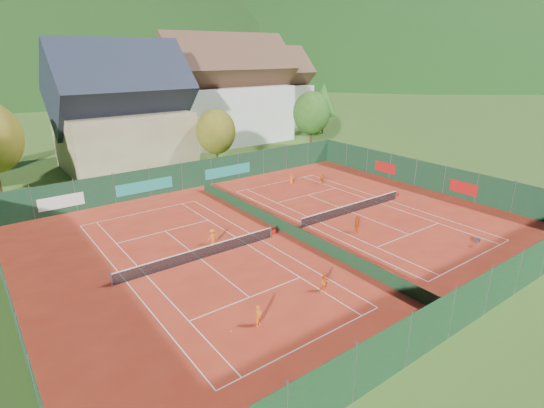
{
  "coord_description": "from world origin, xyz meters",
  "views": [
    {
      "loc": [
        -20.44,
        -25.43,
        14.34
      ],
      "look_at": [
        0.0,
        2.0,
        2.0
      ],
      "focal_mm": 28.0,
      "sensor_mm": 36.0,
      "label": 1
    }
  ],
  "objects": [
    {
      "name": "tennis_net_right",
      "position": [
        8.15,
        0.0,
        0.51
      ],
      "size": [
        13.3,
        0.1,
        1.02
      ],
      "color": "#59595B",
      "rests_on": "ground"
    },
    {
      "name": "player_right_near",
      "position": [
        4.8,
        -3.41,
        0.76
      ],
      "size": [
        0.79,
        0.95,
        1.52
      ],
      "primitive_type": "imported",
      "rotation": [
        0.0,
        0.0,
        1.01
      ],
      "color": "#D85213",
      "rests_on": "ground"
    },
    {
      "name": "player_left_near",
      "position": [
        -9.18,
        -9.09,
        0.64
      ],
      "size": [
        0.55,
        0.46,
        1.28
      ],
      "primitive_type": "imported",
      "rotation": [
        0.0,
        0.0,
        0.38
      ],
      "color": "orange",
      "rests_on": "ground"
    },
    {
      "name": "tree_east_mid",
      "position": [
        34.0,
        32.0,
        6.06
      ],
      "size": [
        5.04,
        5.04,
        9.0
      ],
      "color": "#4B2F1A",
      "rests_on": "ground"
    },
    {
      "name": "player_right_far_a",
      "position": [
        9.09,
        10.5,
        0.63
      ],
      "size": [
        0.66,
        0.48,
        1.25
      ],
      "primitive_type": "imported",
      "rotation": [
        0.0,
        0.0,
        3.28
      ],
      "color": "#F65315",
      "rests_on": "ground"
    },
    {
      "name": "tree_east_front",
      "position": [
        24.0,
        24.0,
        5.39
      ],
      "size": [
        5.72,
        5.72,
        8.69
      ],
      "color": "#412C17",
      "rests_on": "ground"
    },
    {
      "name": "tree_east_back",
      "position": [
        26.0,
        40.0,
        6.74
      ],
      "size": [
        7.15,
        7.15,
        10.86
      ],
      "color": "#4C311B",
      "rests_on": "ground"
    },
    {
      "name": "tennis_net_left",
      "position": [
        -7.85,
        0.0,
        0.51
      ],
      "size": [
        13.3,
        0.1,
        1.02
      ],
      "color": "#59595B",
      "rests_on": "ground"
    },
    {
      "name": "court_divider",
      "position": [
        0.0,
        0.0,
        0.5
      ],
      "size": [
        0.03,
        28.8,
        1.0
      ],
      "color": "#12331B",
      "rests_on": "ground"
    },
    {
      "name": "hotel_block_b",
      "position": [
        30.0,
        44.0,
        6.62
      ],
      "size": [
        17.28,
        10.0,
        15.5
      ],
      "color": "silver",
      "rests_on": "ground"
    },
    {
      "name": "fence_south",
      "position": [
        0.0,
        -16.0,
        1.5
      ],
      "size": [
        40.0,
        0.04,
        3.0
      ],
      "color": "#14371C",
      "rests_on": "ground"
    },
    {
      "name": "ground",
      "position": [
        0.0,
        0.0,
        -0.02
      ],
      "size": [
        600.0,
        600.0,
        0.0
      ],
      "primitive_type": "plane",
      "color": "#33591B",
      "rests_on": "ground"
    },
    {
      "name": "loose_ball_0",
      "position": [
        -10.7,
        -8.65,
        0.03
      ],
      "size": [
        0.07,
        0.07,
        0.07
      ],
      "primitive_type": "sphere",
      "color": "#CCD833",
      "rests_on": "ground"
    },
    {
      "name": "fence_north",
      "position": [
        -0.46,
        15.99,
        1.47
      ],
      "size": [
        40.0,
        0.1,
        3.0
      ],
      "color": "#12331E",
      "rests_on": "ground"
    },
    {
      "name": "tree_center",
      "position": [
        6.0,
        22.0,
        4.72
      ],
      "size": [
        5.01,
        5.01,
        7.6
      ],
      "color": "#422F17",
      "rests_on": "ground"
    },
    {
      "name": "player_left_mid",
      "position": [
        -3.79,
        -8.64,
        0.62
      ],
      "size": [
        0.73,
        0.65,
        1.24
      ],
      "primitive_type": "imported",
      "rotation": [
        0.0,
        0.0,
        -0.35
      ],
      "color": "orange",
      "rests_on": "ground"
    },
    {
      "name": "fence_west",
      "position": [
        -20.0,
        0.0,
        1.5
      ],
      "size": [
        0.04,
        32.0,
        3.0
      ],
      "color": "#12321C",
      "rests_on": "ground"
    },
    {
      "name": "hotel_block_a",
      "position": [
        16.0,
        36.0,
        7.38
      ],
      "size": [
        21.6,
        11.0,
        17.25
      ],
      "color": "silver",
      "rests_on": "ground"
    },
    {
      "name": "fence_east",
      "position": [
        20.0,
        0.05,
        1.48
      ],
      "size": [
        0.09,
        32.0,
        3.0
      ],
      "color": "#13341E",
      "rests_on": "ground"
    },
    {
      "name": "chalet",
      "position": [
        -3.0,
        30.0,
        6.62
      ],
      "size": [
        16.2,
        12.0,
        16.0
      ],
      "color": "tan",
      "rests_on": "ground"
    },
    {
      "name": "player_left_far",
      "position": [
        -6.05,
        1.69,
        0.65
      ],
      "size": [
        0.85,
        0.5,
        1.3
      ],
      "primitive_type": "imported",
      "rotation": [
        0.0,
        0.0,
        3.17
      ],
      "color": "orange",
      "rests_on": "ground"
    },
    {
      "name": "player_right_far_b",
      "position": [
        11.99,
        8.49,
        0.64
      ],
      "size": [
        1.22,
        0.94,
        1.29
      ],
      "primitive_type": "imported",
      "rotation": [
        0.0,
        0.0,
        3.68
      ],
      "color": "orange",
      "rests_on": "ground"
    },
    {
      "name": "court_markings_right",
      "position": [
        8.0,
        0.0,
        0.01
      ],
      "size": [
        11.03,
        23.83,
        0.0
      ],
      "color": "white",
      "rests_on": "ground"
    },
    {
      "name": "ball_hopper",
      "position": [
        10.2,
        -10.94,
        0.56
      ],
      "size": [
        0.34,
        0.34,
        0.8
      ],
      "color": "slate",
      "rests_on": "ground"
    },
    {
      "name": "loose_ball_1",
      "position": [
        2.24,
        -9.52,
        0.03
      ],
      "size": [
        0.07,
        0.07,
        0.07
      ],
      "primitive_type": "sphere",
      "color": "#CCD833",
      "rests_on": "ground"
    },
    {
      "name": "clay_pad",
      "position": [
        0.0,
        0.0,
        0.01
      ],
      "size": [
        40.0,
        32.0,
        0.01
      ],
      "primitive_type": "cube",
      "color": "#AE2C19",
      "rests_on": "ground"
    },
    {
      "name": "mountain_backdrop",
      "position": [
        28.54,
        233.48,
        -39.64
      ],
      "size": [
        820.0,
        530.0,
        242.0
      ],
      "color": "black",
      "rests_on": "ground"
    },
    {
      "name": "court_markings_left",
      "position": [
        -8.0,
        0.0,
        0.01
      ],
      "size": [
        11.03,
        23.83,
        0.0
      ],
      "color": "white",
      "rests_on": "ground"
    }
  ]
}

